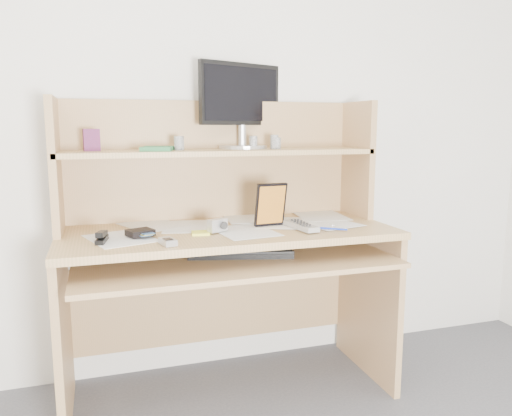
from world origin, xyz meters
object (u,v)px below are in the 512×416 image
object	(u,v)px
game_case	(271,205)
monitor	(242,103)
keyboard	(241,252)
tv_remote	(301,226)
desk	(224,238)

from	to	relation	value
game_case	monitor	world-z (taller)	monitor
keyboard	monitor	bearing A→B (deg)	87.36
keyboard	game_case	world-z (taller)	game_case
tv_remote	monitor	world-z (taller)	monitor
keyboard	monitor	world-z (taller)	monitor
game_case	monitor	bearing A→B (deg)	94.95
monitor	game_case	bearing A→B (deg)	-101.45
tv_remote	game_case	bearing A→B (deg)	134.95
keyboard	tv_remote	distance (m)	0.28
keyboard	tv_remote	world-z (taller)	tv_remote
keyboard	monitor	distance (m)	0.71
desk	keyboard	distance (m)	0.16
keyboard	tv_remote	size ratio (longest dim) A/B	2.21
desk	keyboard	world-z (taller)	desk
desk	game_case	distance (m)	0.26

